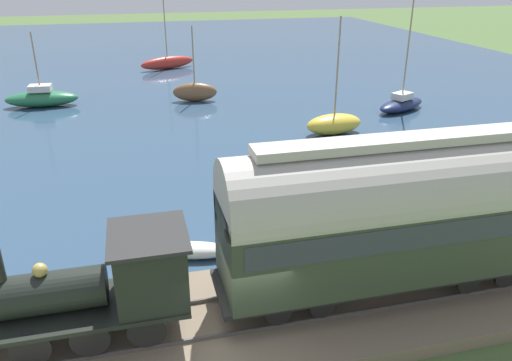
{
  "coord_description": "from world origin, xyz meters",
  "views": [
    {
      "loc": [
        -10.45,
        2.17,
        9.5
      ],
      "look_at": [
        5.26,
        -1.74,
        2.43
      ],
      "focal_mm": 35.0,
      "sensor_mm": 36.0,
      "label": 1
    }
  ],
  "objects_px": {
    "sailboat_brown": "(195,92)",
    "sailboat_red": "(168,62)",
    "rowboat_near_shore": "(316,153)",
    "steam_locomotive": "(106,282)",
    "rowboat_mid_harbor": "(303,222)",
    "passenger_coach": "(393,211)",
    "sailboat_yellow": "(334,124)",
    "sailboat_green": "(42,98)",
    "sailboat_navy": "(401,103)",
    "rowboat_off_pier": "(190,250)"
  },
  "relations": [
    {
      "from": "sailboat_brown",
      "to": "sailboat_red",
      "type": "bearing_deg",
      "value": 14.18
    },
    {
      "from": "rowboat_mid_harbor",
      "to": "sailboat_brown",
      "type": "bearing_deg",
      "value": 17.28
    },
    {
      "from": "sailboat_yellow",
      "to": "sailboat_red",
      "type": "height_order",
      "value": "sailboat_red"
    },
    {
      "from": "rowboat_mid_harbor",
      "to": "sailboat_yellow",
      "type": "bearing_deg",
      "value": -14.61
    },
    {
      "from": "sailboat_red",
      "to": "rowboat_near_shore",
      "type": "xyz_separation_m",
      "value": [
        -26.29,
        -5.69,
        -0.44
      ]
    },
    {
      "from": "sailboat_navy",
      "to": "sailboat_red",
      "type": "height_order",
      "value": "sailboat_navy"
    },
    {
      "from": "sailboat_red",
      "to": "rowboat_mid_harbor",
      "type": "distance_m",
      "value": 33.68
    },
    {
      "from": "steam_locomotive",
      "to": "sailboat_brown",
      "type": "xyz_separation_m",
      "value": [
        25.55,
        -5.57,
        -1.38
      ]
    },
    {
      "from": "steam_locomotive",
      "to": "sailboat_yellow",
      "type": "relative_size",
      "value": 0.82
    },
    {
      "from": "rowboat_mid_harbor",
      "to": "steam_locomotive",
      "type": "bearing_deg",
      "value": 138.81
    },
    {
      "from": "sailboat_navy",
      "to": "passenger_coach",
      "type": "bearing_deg",
      "value": 123.11
    },
    {
      "from": "sailboat_yellow",
      "to": "sailboat_red",
      "type": "xyz_separation_m",
      "value": [
        22.92,
        8.05,
        -0.01
      ]
    },
    {
      "from": "passenger_coach",
      "to": "rowboat_near_shore",
      "type": "distance_m",
      "value": 12.95
    },
    {
      "from": "steam_locomotive",
      "to": "passenger_coach",
      "type": "bearing_deg",
      "value": -90.0
    },
    {
      "from": "passenger_coach",
      "to": "sailboat_brown",
      "type": "bearing_deg",
      "value": 5.17
    },
    {
      "from": "sailboat_red",
      "to": "steam_locomotive",
      "type": "bearing_deg",
      "value": 149.91
    },
    {
      "from": "sailboat_brown",
      "to": "rowboat_mid_harbor",
      "type": "height_order",
      "value": "sailboat_brown"
    },
    {
      "from": "sailboat_green",
      "to": "sailboat_brown",
      "type": "xyz_separation_m",
      "value": [
        -1.17,
        -10.89,
        0.1
      ]
    },
    {
      "from": "sailboat_brown",
      "to": "sailboat_red",
      "type": "relative_size",
      "value": 0.79
    },
    {
      "from": "rowboat_off_pier",
      "to": "sailboat_navy",
      "type": "bearing_deg",
      "value": -32.41
    },
    {
      "from": "rowboat_mid_harbor",
      "to": "rowboat_near_shore",
      "type": "relative_size",
      "value": 1.09
    },
    {
      "from": "sailboat_brown",
      "to": "rowboat_near_shore",
      "type": "relative_size",
      "value": 2.69
    },
    {
      "from": "sailboat_red",
      "to": "rowboat_off_pier",
      "type": "relative_size",
      "value": 2.23
    },
    {
      "from": "sailboat_navy",
      "to": "steam_locomotive",
      "type": "bearing_deg",
      "value": 108.7
    },
    {
      "from": "steam_locomotive",
      "to": "sailboat_navy",
      "type": "bearing_deg",
      "value": -44.68
    },
    {
      "from": "sailboat_yellow",
      "to": "rowboat_off_pier",
      "type": "relative_size",
      "value": 2.2
    },
    {
      "from": "sailboat_green",
      "to": "sailboat_brown",
      "type": "relative_size",
      "value": 0.95
    },
    {
      "from": "steam_locomotive",
      "to": "rowboat_mid_harbor",
      "type": "relative_size",
      "value": 2.53
    },
    {
      "from": "sailboat_yellow",
      "to": "sailboat_green",
      "type": "bearing_deg",
      "value": 52.33
    },
    {
      "from": "steam_locomotive",
      "to": "rowboat_near_shore",
      "type": "xyz_separation_m",
      "value": [
        12.37,
        -10.31,
        -1.91
      ]
    },
    {
      "from": "passenger_coach",
      "to": "rowboat_near_shore",
      "type": "height_order",
      "value": "passenger_coach"
    },
    {
      "from": "sailboat_navy",
      "to": "rowboat_mid_harbor",
      "type": "xyz_separation_m",
      "value": [
        -14.39,
        12.18,
        -0.27
      ]
    },
    {
      "from": "sailboat_green",
      "to": "sailboat_navy",
      "type": "relative_size",
      "value": 0.59
    },
    {
      "from": "sailboat_yellow",
      "to": "rowboat_off_pier",
      "type": "distance_m",
      "value": 15.54
    },
    {
      "from": "steam_locomotive",
      "to": "sailboat_navy",
      "type": "height_order",
      "value": "sailboat_navy"
    },
    {
      "from": "rowboat_mid_harbor",
      "to": "rowboat_near_shore",
      "type": "bearing_deg",
      "value": -10.89
    },
    {
      "from": "sailboat_yellow",
      "to": "rowboat_near_shore",
      "type": "xyz_separation_m",
      "value": [
        -3.37,
        2.36,
        -0.45
      ]
    },
    {
      "from": "passenger_coach",
      "to": "rowboat_off_pier",
      "type": "xyz_separation_m",
      "value": [
        3.97,
        5.35,
        -2.85
      ]
    },
    {
      "from": "sailboat_brown",
      "to": "rowboat_near_shore",
      "type": "xyz_separation_m",
      "value": [
        -13.18,
        -4.74,
        -0.53
      ]
    },
    {
      "from": "sailboat_red",
      "to": "rowboat_off_pier",
      "type": "height_order",
      "value": "sailboat_red"
    },
    {
      "from": "steam_locomotive",
      "to": "sailboat_red",
      "type": "distance_m",
      "value": 38.96
    },
    {
      "from": "sailboat_green",
      "to": "sailboat_brown",
      "type": "bearing_deg",
      "value": -93.44
    },
    {
      "from": "rowboat_off_pier",
      "to": "sailboat_brown",
      "type": "bearing_deg",
      "value": 6.75
    },
    {
      "from": "sailboat_green",
      "to": "sailboat_navy",
      "type": "xyz_separation_m",
      "value": [
        -7.27,
        -24.55,
        -0.09
      ]
    },
    {
      "from": "steam_locomotive",
      "to": "sailboat_red",
      "type": "relative_size",
      "value": 0.8
    },
    {
      "from": "sailboat_yellow",
      "to": "rowboat_off_pier",
      "type": "height_order",
      "value": "sailboat_yellow"
    },
    {
      "from": "steam_locomotive",
      "to": "rowboat_mid_harbor",
      "type": "distance_m",
      "value": 8.88
    },
    {
      "from": "steam_locomotive",
      "to": "rowboat_near_shore",
      "type": "height_order",
      "value": "steam_locomotive"
    },
    {
      "from": "steam_locomotive",
      "to": "sailboat_brown",
      "type": "distance_m",
      "value": 26.19
    },
    {
      "from": "sailboat_green",
      "to": "rowboat_mid_harbor",
      "type": "bearing_deg",
      "value": -147.59
    }
  ]
}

